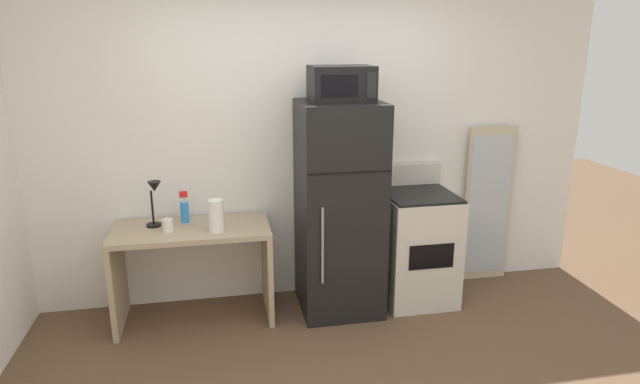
% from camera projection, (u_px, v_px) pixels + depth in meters
% --- Properties ---
extents(wall_back_white, '(5.00, 0.10, 2.60)m').
position_uv_depth(wall_back_white, '(302.00, 142.00, 4.38)').
color(wall_back_white, white).
rests_on(wall_back_white, ground).
extents(desk, '(1.17, 0.57, 0.75)m').
position_uv_depth(desk, '(193.00, 255.00, 4.08)').
color(desk, tan).
rests_on(desk, ground).
extents(desk_lamp, '(0.14, 0.12, 0.35)m').
position_uv_depth(desk_lamp, '(154.00, 196.00, 3.97)').
color(desk_lamp, black).
rests_on(desk_lamp, desk).
extents(spray_bottle, '(0.06, 0.06, 0.25)m').
position_uv_depth(spray_bottle, '(184.00, 210.00, 4.11)').
color(spray_bottle, '#2D8CEA').
rests_on(spray_bottle, desk).
extents(paper_towel_roll, '(0.11, 0.11, 0.24)m').
position_uv_depth(paper_towel_roll, '(216.00, 216.00, 3.91)').
color(paper_towel_roll, white).
rests_on(paper_towel_roll, desk).
extents(coffee_mug, '(0.08, 0.08, 0.09)m').
position_uv_depth(coffee_mug, '(168.00, 225.00, 3.92)').
color(coffee_mug, white).
rests_on(coffee_mug, desk).
extents(refrigerator, '(0.62, 0.66, 1.67)m').
position_uv_depth(refrigerator, '(339.00, 209.00, 4.18)').
color(refrigerator, black).
rests_on(refrigerator, ground).
extents(microwave, '(0.46, 0.35, 0.26)m').
position_uv_depth(microwave, '(341.00, 84.00, 3.90)').
color(microwave, black).
rests_on(microwave, refrigerator).
extents(oven_range, '(0.57, 0.61, 1.10)m').
position_uv_depth(oven_range, '(417.00, 246.00, 4.42)').
color(oven_range, beige).
rests_on(oven_range, ground).
extents(leaning_mirror, '(0.44, 0.03, 1.40)m').
position_uv_depth(leaning_mirror, '(488.00, 205.00, 4.74)').
color(leaning_mirror, '#C6B793').
rests_on(leaning_mirror, ground).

